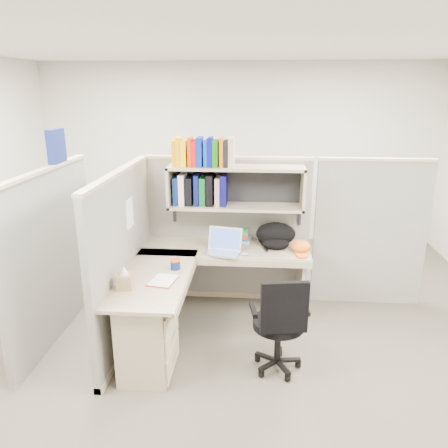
# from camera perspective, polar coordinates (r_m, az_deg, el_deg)

# --- Properties ---
(ground) EXTENTS (6.00, 6.00, 0.00)m
(ground) POSITION_cam_1_polar(r_m,az_deg,el_deg) (4.38, -0.43, -14.65)
(ground) COLOR #3B372D
(ground) RESTS_ON ground
(room_shell) EXTENTS (6.00, 6.00, 6.00)m
(room_shell) POSITION_cam_1_polar(r_m,az_deg,el_deg) (3.78, -0.49, 6.68)
(room_shell) COLOR #B7B1A5
(room_shell) RESTS_ON ground
(cubicle) EXTENTS (3.79, 1.84, 1.95)m
(cubicle) POSITION_cam_1_polar(r_m,az_deg,el_deg) (4.44, -4.69, -1.25)
(cubicle) COLOR slate
(cubicle) RESTS_ON ground
(desk) EXTENTS (1.74, 1.75, 0.73)m
(desk) POSITION_cam_1_polar(r_m,az_deg,el_deg) (3.96, -6.81, -11.10)
(desk) COLOR gray
(desk) RESTS_ON ground
(laptop) EXTENTS (0.41, 0.41, 0.25)m
(laptop) POSITION_cam_1_polar(r_m,az_deg,el_deg) (4.34, -0.26, -2.37)
(laptop) COLOR silver
(laptop) RESTS_ON desk
(backpack) EXTENTS (0.43, 0.34, 0.25)m
(backpack) POSITION_cam_1_polar(r_m,az_deg,el_deg) (4.57, 6.79, -1.50)
(backpack) COLOR black
(backpack) RESTS_ON desk
(orange_cap) EXTENTS (0.20, 0.23, 0.11)m
(orange_cap) POSITION_cam_1_polar(r_m,az_deg,el_deg) (4.49, 9.99, -2.90)
(orange_cap) COLOR orange
(orange_cap) RESTS_ON desk
(snack_canister) EXTENTS (0.10, 0.10, 0.09)m
(snack_canister) POSITION_cam_1_polar(r_m,az_deg,el_deg) (4.03, -6.38, -5.22)
(snack_canister) COLOR #0E1E52
(snack_canister) RESTS_ON desk
(tissue_box) EXTENTS (0.14, 0.14, 0.20)m
(tissue_box) POSITION_cam_1_polar(r_m,az_deg,el_deg) (3.71, -12.87, -6.78)
(tissue_box) COLOR #A0845A
(tissue_box) RESTS_ON desk
(mouse) EXTENTS (0.09, 0.07, 0.03)m
(mouse) POSITION_cam_1_polar(r_m,az_deg,el_deg) (4.34, 2.70, -3.94)
(mouse) COLOR #90A1CC
(mouse) RESTS_ON desk
(paper_cup) EXTENTS (0.08, 0.08, 0.11)m
(paper_cup) POSITION_cam_1_polar(r_m,az_deg,el_deg) (4.69, 0.61, -1.77)
(paper_cup) COLOR white
(paper_cup) RESTS_ON desk
(book_stack) EXTENTS (0.20, 0.26, 0.12)m
(book_stack) POSITION_cam_1_polar(r_m,az_deg,el_deg) (4.75, 2.32, -1.42)
(book_stack) COLOR slate
(book_stack) RESTS_ON desk
(loose_paper) EXTENTS (0.24, 0.29, 0.00)m
(loose_paper) POSITION_cam_1_polar(r_m,az_deg,el_deg) (3.84, -7.95, -7.26)
(loose_paper) COLOR silver
(loose_paper) RESTS_ON desk
(task_chair) EXTENTS (0.50, 0.46, 0.91)m
(task_chair) POSITION_cam_1_polar(r_m,az_deg,el_deg) (3.79, 7.17, -14.62)
(task_chair) COLOR black
(task_chair) RESTS_ON ground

